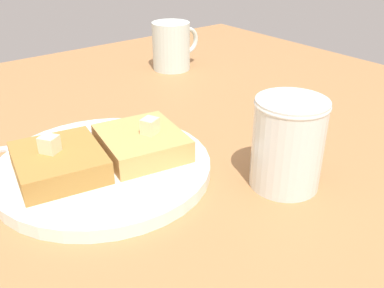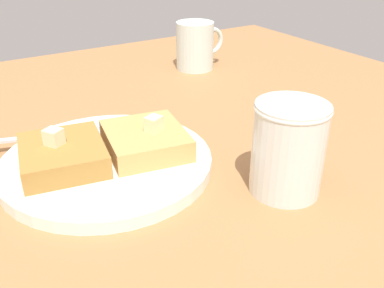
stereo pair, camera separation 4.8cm
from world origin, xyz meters
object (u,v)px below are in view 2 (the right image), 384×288
Objects in this scene: coffee_mug at (196,46)px; fork at (61,135)px; plate at (107,162)px; syrup_jar at (288,151)px.

fork is at bearing -149.72° from coffee_mug.
fork is 38.28cm from coffee_mug.
coffee_mug is (30.05, 27.71, 3.74)cm from plate.
syrup_jar reaches higher than coffee_mug.
coffee_mug is at bearing 30.28° from fork.
fork reaches higher than plate.
fork is 29.35cm from syrup_jar.
syrup_jar reaches higher than plate.
syrup_jar is at bearing -52.18° from fork.
fork is at bearing 127.82° from syrup_jar.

